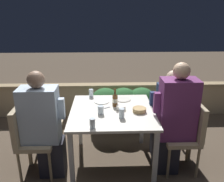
{
  "coord_description": "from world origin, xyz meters",
  "views": [
    {
      "loc": [
        -0.09,
        -2.64,
        1.95
      ],
      "look_at": [
        0.0,
        0.08,
        0.97
      ],
      "focal_mm": 38.0,
      "sensor_mm": 36.0,
      "label": 1
    }
  ],
  "objects_px": {
    "chair_left_far": "(38,122)",
    "chair_right_near": "(189,131)",
    "chair_right_far": "(182,119)",
    "beer_bottle": "(115,100)",
    "person_navy_jumper": "(168,115)",
    "person_purple_stripe": "(174,120)",
    "person_blue_shirt": "(44,126)",
    "chair_left_near": "(28,135)"
  },
  "relations": [
    {
      "from": "chair_left_far",
      "to": "chair_right_near",
      "type": "xyz_separation_m",
      "value": [
        1.88,
        -0.31,
        0.0
      ]
    },
    {
      "from": "chair_right_far",
      "to": "beer_bottle",
      "type": "height_order",
      "value": "beer_bottle"
    },
    {
      "from": "chair_right_far",
      "to": "person_navy_jumper",
      "type": "xyz_separation_m",
      "value": [
        -0.2,
        0.0,
        0.07
      ]
    },
    {
      "from": "person_purple_stripe",
      "to": "person_navy_jumper",
      "type": "relative_size",
      "value": 1.14
    },
    {
      "from": "person_blue_shirt",
      "to": "chair_left_far",
      "type": "height_order",
      "value": "person_blue_shirt"
    },
    {
      "from": "chair_left_far",
      "to": "chair_right_far",
      "type": "xyz_separation_m",
      "value": [
        1.89,
        -0.0,
        0.0
      ]
    },
    {
      "from": "chair_left_near",
      "to": "person_blue_shirt",
      "type": "xyz_separation_m",
      "value": [
        0.19,
        -0.0,
        0.11
      ]
    },
    {
      "from": "chair_right_near",
      "to": "beer_bottle",
      "type": "height_order",
      "value": "beer_bottle"
    },
    {
      "from": "person_navy_jumper",
      "to": "chair_right_near",
      "type": "bearing_deg",
      "value": -59.99
    },
    {
      "from": "chair_left_far",
      "to": "person_navy_jumper",
      "type": "height_order",
      "value": "person_navy_jumper"
    },
    {
      "from": "chair_left_far",
      "to": "chair_right_near",
      "type": "distance_m",
      "value": 1.9
    },
    {
      "from": "person_blue_shirt",
      "to": "beer_bottle",
      "type": "relative_size",
      "value": 5.62
    },
    {
      "from": "chair_left_near",
      "to": "beer_bottle",
      "type": "distance_m",
      "value": 1.11
    },
    {
      "from": "beer_bottle",
      "to": "person_navy_jumper",
      "type": "bearing_deg",
      "value": 2.32
    },
    {
      "from": "person_blue_shirt",
      "to": "chair_right_near",
      "type": "bearing_deg",
      "value": 0.69
    },
    {
      "from": "person_navy_jumper",
      "to": "chair_left_far",
      "type": "bearing_deg",
      "value": 179.96
    },
    {
      "from": "chair_right_far",
      "to": "beer_bottle",
      "type": "xyz_separation_m",
      "value": [
        -0.89,
        -0.03,
        0.3
      ]
    },
    {
      "from": "chair_right_near",
      "to": "beer_bottle",
      "type": "bearing_deg",
      "value": 162.28
    },
    {
      "from": "chair_right_near",
      "to": "person_navy_jumper",
      "type": "bearing_deg",
      "value": 120.01
    },
    {
      "from": "chair_left_near",
      "to": "chair_right_near",
      "type": "distance_m",
      "value": 1.9
    },
    {
      "from": "person_blue_shirt",
      "to": "chair_left_far",
      "type": "distance_m",
      "value": 0.39
    },
    {
      "from": "chair_right_near",
      "to": "chair_right_far",
      "type": "distance_m",
      "value": 0.31
    },
    {
      "from": "chair_right_far",
      "to": "person_navy_jumper",
      "type": "relative_size",
      "value": 0.73
    },
    {
      "from": "chair_right_far",
      "to": "person_purple_stripe",
      "type": "bearing_deg",
      "value": -124.0
    },
    {
      "from": "person_blue_shirt",
      "to": "person_navy_jumper",
      "type": "xyz_separation_m",
      "value": [
        1.53,
        0.33,
        -0.04
      ]
    },
    {
      "from": "person_blue_shirt",
      "to": "beer_bottle",
      "type": "distance_m",
      "value": 0.91
    },
    {
      "from": "beer_bottle",
      "to": "chair_right_far",
      "type": "bearing_deg",
      "value": 1.81
    },
    {
      "from": "person_blue_shirt",
      "to": "chair_left_near",
      "type": "bearing_deg",
      "value": 180.0
    },
    {
      "from": "beer_bottle",
      "to": "chair_left_near",
      "type": "bearing_deg",
      "value": -163.73
    },
    {
      "from": "person_purple_stripe",
      "to": "chair_right_far",
      "type": "bearing_deg",
      "value": 56.0
    },
    {
      "from": "chair_left_near",
      "to": "person_navy_jumper",
      "type": "relative_size",
      "value": 0.73
    },
    {
      "from": "chair_right_far",
      "to": "chair_left_near",
      "type": "bearing_deg",
      "value": -170.3
    },
    {
      "from": "chair_left_near",
      "to": "person_blue_shirt",
      "type": "height_order",
      "value": "person_blue_shirt"
    },
    {
      "from": "chair_left_far",
      "to": "person_navy_jumper",
      "type": "bearing_deg",
      "value": -0.04
    },
    {
      "from": "chair_left_far",
      "to": "person_navy_jumper",
      "type": "xyz_separation_m",
      "value": [
        1.7,
        -0.0,
        0.07
      ]
    },
    {
      "from": "person_blue_shirt",
      "to": "person_navy_jumper",
      "type": "distance_m",
      "value": 1.57
    },
    {
      "from": "chair_right_near",
      "to": "chair_right_far",
      "type": "relative_size",
      "value": 1.0
    },
    {
      "from": "chair_left_near",
      "to": "chair_right_far",
      "type": "bearing_deg",
      "value": 9.7
    },
    {
      "from": "person_navy_jumper",
      "to": "chair_left_near",
      "type": "bearing_deg",
      "value": -169.22
    },
    {
      "from": "chair_right_near",
      "to": "beer_bottle",
      "type": "relative_size",
      "value": 3.82
    },
    {
      "from": "person_purple_stripe",
      "to": "chair_right_far",
      "type": "height_order",
      "value": "person_purple_stripe"
    },
    {
      "from": "person_purple_stripe",
      "to": "beer_bottle",
      "type": "xyz_separation_m",
      "value": [
        -0.68,
        0.28,
        0.15
      ]
    }
  ]
}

